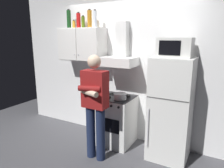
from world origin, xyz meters
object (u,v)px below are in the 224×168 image
range_hood (120,54)px  bottle_liquor_amber (90,19)px  upper_cabinet (82,44)px  bottle_spice_jar (74,24)px  stove_oven (116,120)px  bottle_vodka_clear (95,19)px  cooking_pot (120,96)px  bottle_wine_green (69,19)px  microwave (175,47)px  bottle_olive_oil (83,22)px  person_standing (95,104)px  refrigerator (171,109)px  bottle_soda_red (79,20)px

range_hood → bottle_liquor_amber: 0.86m
upper_cabinet → bottle_spice_jar: size_ratio=6.01×
stove_oven → bottle_vodka_clear: 1.83m
upper_cabinet → bottle_spice_jar: bearing=-177.0°
upper_cabinet → cooking_pot: 1.27m
stove_oven → range_hood: size_ratio=1.17×
stove_oven → bottle_spice_jar: 1.95m
bottle_liquor_amber → bottle_wine_green: size_ratio=0.92×
bottle_spice_jar → stove_oven: bearing=-6.9°
upper_cabinet → bottle_wine_green: bottle_wine_green is taller
microwave → bottle_olive_oil: (-1.73, 0.14, 0.42)m
stove_oven → bottle_spice_jar: (-0.97, 0.12, 1.69)m
bottle_spice_jar → bottle_liquor_amber: (0.35, 0.01, 0.08)m
bottle_spice_jar → upper_cabinet: bearing=3.0°
range_hood → bottle_vodka_clear: size_ratio=2.48×
person_standing → cooking_pot: (0.18, 0.49, 0.02)m
bottle_vodka_clear → refrigerator: bearing=-3.9°
refrigerator → cooking_pot: 0.84m
cooking_pot → stove_oven: bearing=137.5°
stove_oven → person_standing: (-0.05, -0.61, 0.47)m
bottle_spice_jar → bottle_liquor_amber: size_ratio=0.47×
upper_cabinet → person_standing: size_ratio=0.55×
person_standing → bottle_olive_oil: size_ratio=7.33×
person_standing → bottle_spice_jar: 1.69m
refrigerator → cooking_pot: (-0.82, -0.12, 0.12)m
bottle_soda_red → bottle_liquor_amber: bearing=-0.4°
range_hood → person_standing: (-0.05, -0.73, -0.70)m
person_standing → bottle_liquor_amber: size_ratio=5.13×
bottle_wine_green → upper_cabinet: bearing=-1.3°
range_hood → bottle_soda_red: size_ratio=2.64×
bottle_soda_red → bottle_olive_oil: bearing=18.1°
microwave → cooking_pot: microwave is taller
bottle_olive_oil → bottle_vodka_clear: bearing=-11.5°
upper_cabinet → person_standing: bearing=-44.3°
range_hood → stove_oven: bearing=-90.0°
bottle_spice_jar → bottle_wine_green: bearing=173.0°
microwave → upper_cabinet: bearing=176.5°
bottle_spice_jar → bottle_liquor_amber: bottle_liquor_amber is taller
range_hood → bottle_spice_jar: bearing=-179.4°
bottle_vodka_clear → bottle_wine_green: bottle_wine_green is taller
cooking_pot → bottle_liquor_amber: 1.50m
cooking_pot → bottle_olive_oil: size_ratio=1.40×
microwave → bottle_olive_oil: bottle_olive_oil is taller
cooking_pot → bottle_spice_jar: size_ratio=2.10×
microwave → bottle_liquor_amber: (-1.57, 0.11, 0.46)m
bottle_vodka_clear → upper_cabinet: bearing=175.0°
bottle_liquor_amber → bottle_olive_oil: bearing=170.1°
bottle_wine_green → stove_oven: bearing=-6.9°
bottle_soda_red → bottle_olive_oil: (0.08, 0.03, -0.03)m
microwave → cooking_pot: bearing=-170.4°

